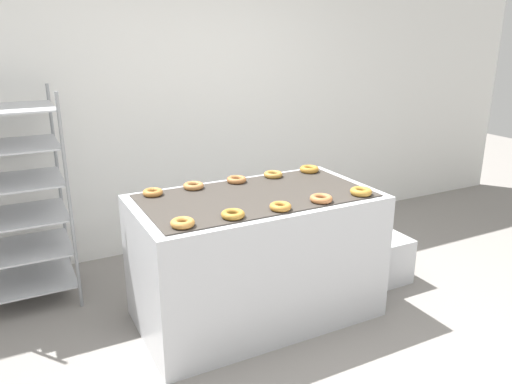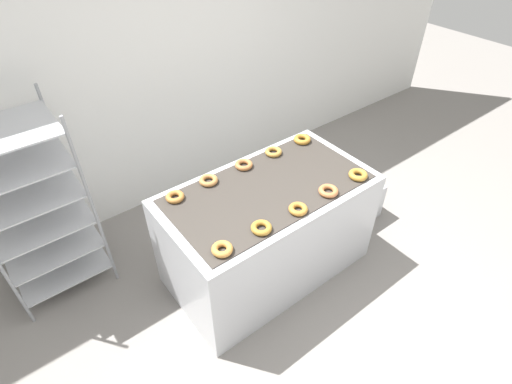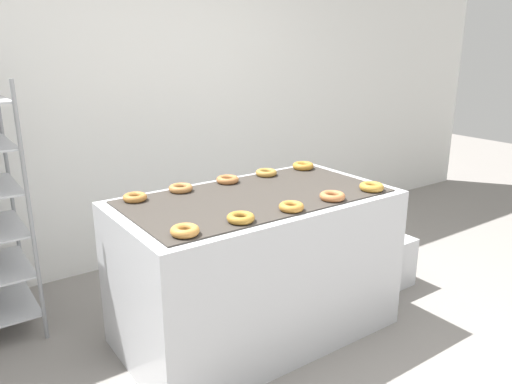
# 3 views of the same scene
# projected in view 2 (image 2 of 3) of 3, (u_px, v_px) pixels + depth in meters

# --- Properties ---
(ground_plane) EXTENTS (14.00, 14.00, 0.00)m
(ground_plane) POSITION_uv_depth(u_px,v_px,m) (323.00, 322.00, 3.04)
(ground_plane) COLOR gray
(wall_back) EXTENTS (8.00, 0.05, 2.80)m
(wall_back) POSITION_uv_depth(u_px,v_px,m) (165.00, 58.00, 3.44)
(wall_back) COLOR white
(wall_back) RESTS_ON ground_plane
(fryer_machine) EXTENTS (1.59, 0.87, 0.88)m
(fryer_machine) POSITION_uv_depth(u_px,v_px,m) (268.00, 231.00, 3.18)
(fryer_machine) COLOR silver
(fryer_machine) RESTS_ON ground_plane
(baking_rack_cart) EXTENTS (0.69, 0.59, 1.53)m
(baking_rack_cart) POSITION_uv_depth(u_px,v_px,m) (34.00, 207.00, 2.88)
(baking_rack_cart) COLOR gray
(baking_rack_cart) RESTS_ON ground_plane
(glaze_bin) EXTENTS (0.37, 0.37, 0.36)m
(glaze_bin) POSITION_uv_depth(u_px,v_px,m) (356.00, 199.00, 3.87)
(glaze_bin) COLOR silver
(glaze_bin) RESTS_ON ground_plane
(donut_near_leftmost) EXTENTS (0.13, 0.13, 0.04)m
(donut_near_leftmost) POSITION_uv_depth(u_px,v_px,m) (222.00, 249.00, 2.41)
(donut_near_leftmost) COLOR #BE803A
(donut_near_leftmost) RESTS_ON fryer_machine
(donut_near_left) EXTENTS (0.14, 0.14, 0.04)m
(donut_near_left) POSITION_uv_depth(u_px,v_px,m) (261.00, 228.00, 2.55)
(donut_near_left) COLOR #AA792C
(donut_near_left) RESTS_ON fryer_machine
(donut_near_center) EXTENTS (0.13, 0.13, 0.04)m
(donut_near_center) POSITION_uv_depth(u_px,v_px,m) (298.00, 209.00, 2.69)
(donut_near_center) COLOR #B5792F
(donut_near_center) RESTS_ON fryer_machine
(donut_near_right) EXTENTS (0.14, 0.14, 0.04)m
(donut_near_right) POSITION_uv_depth(u_px,v_px,m) (328.00, 191.00, 2.84)
(donut_near_right) COLOR #B46D3D
(donut_near_right) RESTS_ON fryer_machine
(donut_near_rightmost) EXTENTS (0.14, 0.14, 0.04)m
(donut_near_rightmost) POSITION_uv_depth(u_px,v_px,m) (358.00, 175.00, 2.98)
(donut_near_rightmost) COLOR #B07D2F
(donut_near_rightmost) RESTS_ON fryer_machine
(donut_far_leftmost) EXTENTS (0.13, 0.13, 0.04)m
(donut_far_leftmost) POSITION_uv_depth(u_px,v_px,m) (175.00, 197.00, 2.79)
(donut_far_leftmost) COLOR #B17435
(donut_far_leftmost) RESTS_ON fryer_machine
(donut_far_left) EXTENTS (0.14, 0.14, 0.04)m
(donut_far_left) POSITION_uv_depth(u_px,v_px,m) (208.00, 180.00, 2.93)
(donut_far_left) COLOR #AF743E
(donut_far_left) RESTS_ON fryer_machine
(donut_far_center) EXTENTS (0.14, 0.14, 0.04)m
(donut_far_center) POSITION_uv_depth(u_px,v_px,m) (244.00, 165.00, 3.08)
(donut_far_center) COLOR #AB6A39
(donut_far_center) RESTS_ON fryer_machine
(donut_far_right) EXTENTS (0.14, 0.14, 0.04)m
(donut_far_right) POSITION_uv_depth(u_px,v_px,m) (273.00, 152.00, 3.22)
(donut_far_right) COLOR #AC7D36
(donut_far_right) RESTS_ON fryer_machine
(donut_far_rightmost) EXTENTS (0.14, 0.14, 0.04)m
(donut_far_rightmost) POSITION_uv_depth(u_px,v_px,m) (302.00, 139.00, 3.36)
(donut_far_rightmost) COLOR #B37A2B
(donut_far_rightmost) RESTS_ON fryer_machine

